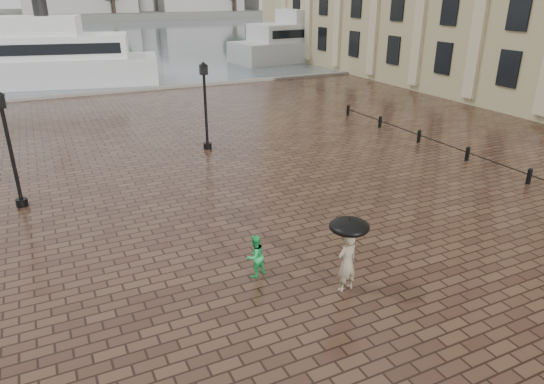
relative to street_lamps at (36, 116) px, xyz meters
The scene contains 11 objects.
ground 16.29m from the street_lamps, 71.94° to the right, with size 300.00×300.00×0.00m, color #362118.
harbour_water 76.86m from the street_lamps, 86.27° to the left, with size 240.00×240.00×0.00m, color #495259.
quay_edge 17.56m from the street_lamps, 73.30° to the left, with size 80.00×0.60×0.30m, color slate.
far_shore 144.76m from the street_lamps, 88.02° to the left, with size 300.00×60.00×2.00m, color #4C4C47.
bollard_row 21.04m from the street_lamps, 24.93° to the right, with size 0.22×21.22×0.73m.
street_lamps is the anchor object (origin of this frame).
adult_pedestrian 17.33m from the street_lamps, 65.29° to the right, with size 0.64×0.42×1.76m, color gray.
child_pedestrian 14.95m from the street_lamps, 69.43° to the right, with size 0.64×0.50×1.32m, color green.
ferry_near 23.51m from the street_lamps, 92.95° to the left, with size 24.96×10.64×7.97m.
ferry_far 43.99m from the street_lamps, 40.48° to the left, with size 24.81×8.63×7.97m.
umbrella 17.27m from the street_lamps, 65.29° to the right, with size 1.10×1.10×1.16m.
Camera 1 is at (-4.69, -9.92, 7.84)m, focal length 32.00 mm.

